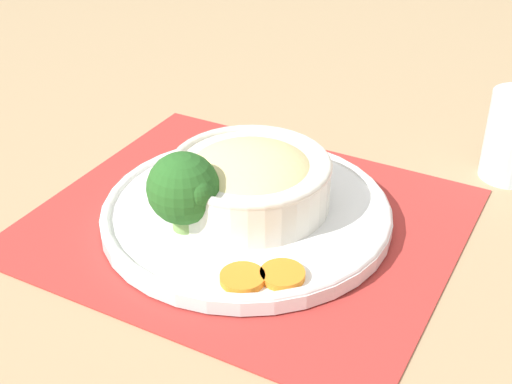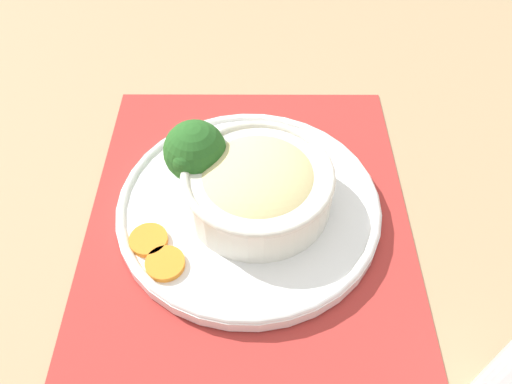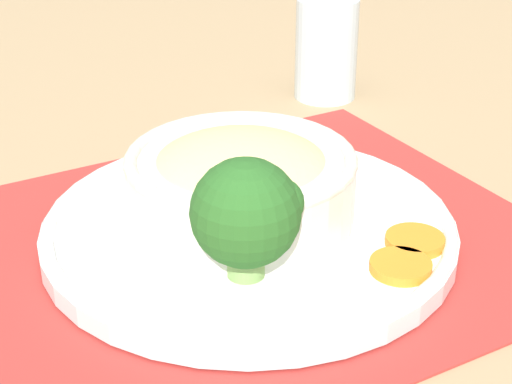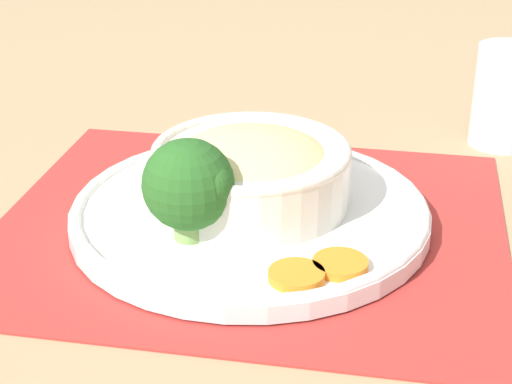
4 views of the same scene
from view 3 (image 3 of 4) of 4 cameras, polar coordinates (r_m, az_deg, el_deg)
The scene contains 8 objects.
ground_plane at distance 0.68m, azimuth -0.46°, elevation -3.52°, with size 4.00×4.00×0.00m, color tan.
placemat at distance 0.68m, azimuth -0.47°, elevation -3.37°, with size 0.49×0.43×0.00m.
plate at distance 0.67m, azimuth -0.47°, elevation -2.39°, with size 0.32×0.32×0.02m.
bowl at distance 0.66m, azimuth -1.13°, elevation 0.79°, with size 0.18×0.18×0.07m.
broccoli_floret at distance 0.58m, azimuth -0.64°, elevation -1.43°, with size 0.08×0.08×0.09m.
carrot_slice_near at distance 0.61m, azimuth 9.62°, elevation -4.90°, with size 0.04×0.04×0.01m.
carrot_slice_middle at distance 0.65m, azimuth 10.55°, elevation -3.22°, with size 0.04×0.04×0.01m.
water_glass at distance 0.96m, azimuth 4.70°, elevation 9.16°, with size 0.07×0.07×0.11m.
Camera 3 is at (0.32, 0.49, 0.35)m, focal length 60.00 mm.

